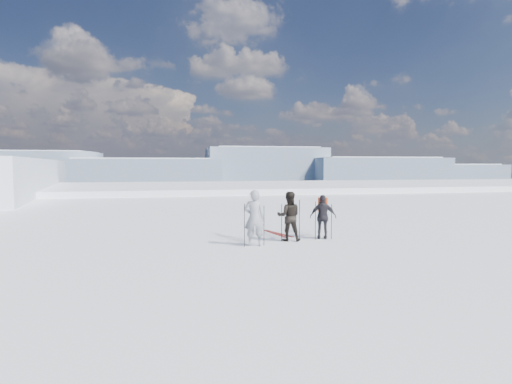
{
  "coord_description": "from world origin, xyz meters",
  "views": [
    {
      "loc": [
        -4.47,
        -9.76,
        2.55
      ],
      "look_at": [
        -1.98,
        3.0,
        1.64
      ],
      "focal_mm": 28.0,
      "sensor_mm": 36.0,
      "label": 1
    }
  ],
  "objects_px": {
    "skier_grey": "(254,218)",
    "skier_dark": "(289,216)",
    "skier_pack": "(323,217)",
    "skis_loose": "(277,233)"
  },
  "relations": [
    {
      "from": "skier_grey",
      "to": "skier_dark",
      "type": "xyz_separation_m",
      "value": [
        1.28,
        0.59,
        -0.05
      ]
    },
    {
      "from": "skier_dark",
      "to": "skier_pack",
      "type": "relative_size",
      "value": 1.09
    },
    {
      "from": "skier_dark",
      "to": "skis_loose",
      "type": "distance_m",
      "value": 1.57
    },
    {
      "from": "skier_grey",
      "to": "skis_loose",
      "type": "height_order",
      "value": "skier_grey"
    },
    {
      "from": "skis_loose",
      "to": "skier_pack",
      "type": "bearing_deg",
      "value": -43.19
    },
    {
      "from": "skier_grey",
      "to": "skier_dark",
      "type": "relative_size",
      "value": 1.07
    },
    {
      "from": "skis_loose",
      "to": "skier_dark",
      "type": "bearing_deg",
      "value": -86.64
    },
    {
      "from": "skier_grey",
      "to": "skis_loose",
      "type": "xyz_separation_m",
      "value": [
        1.2,
        1.93,
        -0.86
      ]
    },
    {
      "from": "skier_grey",
      "to": "skier_pack",
      "type": "relative_size",
      "value": 1.16
    },
    {
      "from": "skier_pack",
      "to": "skis_loose",
      "type": "relative_size",
      "value": 0.9
    }
  ]
}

